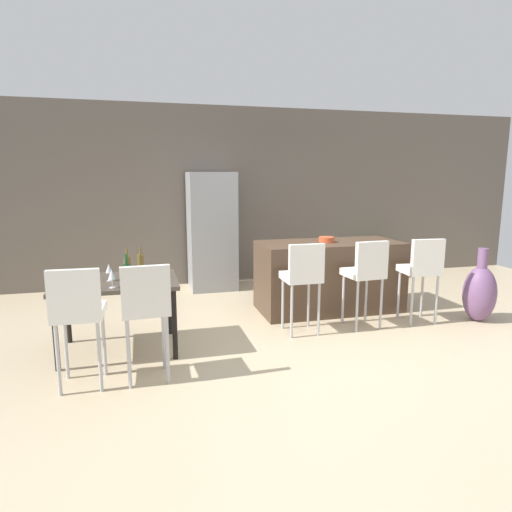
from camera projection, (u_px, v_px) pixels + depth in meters
name	position (u px, v px, depth m)	size (l,w,h in m)	color
ground_plane	(321.00, 330.00, 5.14)	(10.00, 10.00, 0.00)	#C6B28E
back_wall	(259.00, 196.00, 7.53)	(10.00, 0.12, 2.90)	#665B51
kitchen_island	(329.00, 276.00, 5.89)	(1.87, 0.85, 0.92)	#4C3828
bar_chair_left	(303.00, 274.00, 4.91)	(0.40, 0.40, 1.05)	white
bar_chair_middle	(366.00, 270.00, 5.11)	(0.43, 0.43, 1.05)	white
bar_chair_right	(422.00, 267.00, 5.30)	(0.43, 0.43, 1.05)	white
dining_table	(117.00, 288.00, 4.44)	(1.19, 0.86, 0.74)	#4C4238
dining_chair_near	(78.00, 309.00, 3.62)	(0.41, 0.41, 1.05)	white
dining_chair_far	(146.00, 304.00, 3.75)	(0.42, 0.42, 1.05)	white
wine_bottle_end	(127.00, 267.00, 4.53)	(0.07, 0.07, 0.30)	brown
wine_bottle_near	(141.00, 266.00, 4.47)	(0.06, 0.06, 0.33)	brown
wine_bottle_middle	(127.00, 276.00, 4.10)	(0.08, 0.08, 0.32)	#194723
wine_glass_left	(109.00, 269.00, 4.38)	(0.07, 0.07, 0.17)	silver
wine_glass_right	(112.00, 275.00, 4.11)	(0.07, 0.07, 0.17)	silver
wine_glass_far	(125.00, 271.00, 4.27)	(0.07, 0.07, 0.17)	silver
refrigerator	(212.00, 231.00, 6.98)	(0.72, 0.68, 1.84)	#939699
fruit_bowl	(327.00, 240.00, 5.78)	(0.20, 0.20, 0.07)	#C6512D
floor_vase	(480.00, 293.00, 5.44)	(0.39, 0.39, 0.91)	#704C75
potted_plant	(378.00, 257.00, 7.81)	(0.43, 0.43, 0.62)	#38383D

